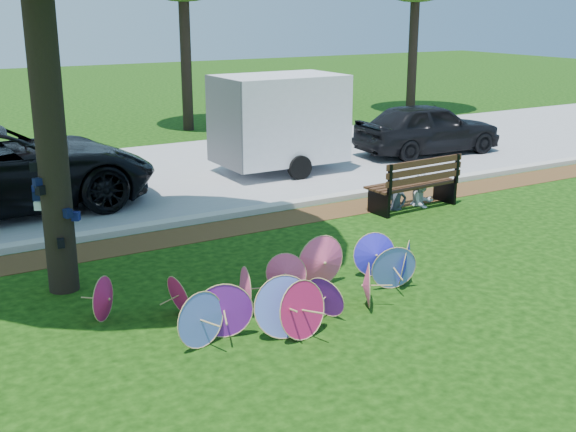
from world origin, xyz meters
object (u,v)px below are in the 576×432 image
(park_bench, at_px, (412,183))
(person_left, at_px, (397,179))
(parasol_pile, at_px, (296,287))
(cargo_trailer, at_px, (280,118))
(dark_pickup, at_px, (428,128))
(person_right, at_px, (423,175))

(park_bench, relative_size, person_left, 1.59)
(parasol_pile, height_order, person_left, person_left)
(person_left, bearing_deg, cargo_trailer, 101.93)
(dark_pickup, height_order, person_right, dark_pickup)
(parasol_pile, relative_size, cargo_trailer, 1.60)
(person_right, bearing_deg, person_left, 172.47)
(park_bench, bearing_deg, parasol_pile, -148.34)
(parasol_pile, height_order, cargo_trailer, cargo_trailer)
(person_left, bearing_deg, parasol_pile, -135.26)
(person_left, relative_size, person_right, 1.01)
(cargo_trailer, distance_m, person_left, 4.37)
(park_bench, bearing_deg, person_left, 168.74)
(dark_pickup, relative_size, person_left, 3.29)
(parasol_pile, relative_size, dark_pickup, 1.14)
(dark_pickup, xyz_separation_m, person_right, (-3.78, -4.22, -0.08))
(person_right, bearing_deg, cargo_trailer, 95.98)
(dark_pickup, bearing_deg, cargo_trailer, 93.00)
(dark_pickup, relative_size, park_bench, 2.07)
(dark_pickup, distance_m, person_right, 5.67)
(parasol_pile, bearing_deg, dark_pickup, 40.40)
(parasol_pile, distance_m, park_bench, 5.88)
(person_left, xyz_separation_m, person_right, (0.70, 0.00, -0.01))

